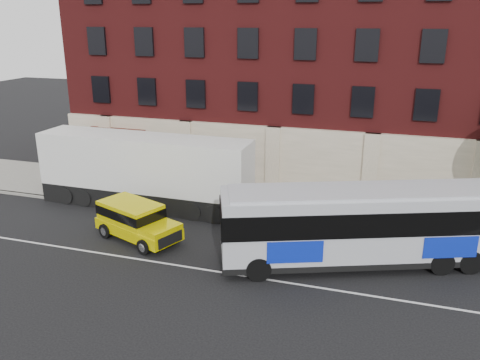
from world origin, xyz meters
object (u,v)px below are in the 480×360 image
(city_bus, at_px, (367,223))
(shipping_container, at_px, (145,172))
(sign_pole, at_px, (109,182))
(yellow_suv, at_px, (135,219))

(city_bus, distance_m, shipping_container, 13.33)
(sign_pole, xyz_separation_m, city_bus, (14.90, -2.86, 0.51))
(city_bus, bearing_deg, yellow_suv, -176.08)
(city_bus, height_order, shipping_container, shipping_container)
(sign_pole, distance_m, shipping_container, 2.24)
(sign_pole, xyz_separation_m, shipping_container, (2.05, 0.65, 0.63))
(city_bus, relative_size, yellow_suv, 2.65)
(yellow_suv, bearing_deg, city_bus, 3.92)
(yellow_suv, relative_size, shipping_container, 0.39)
(city_bus, distance_m, yellow_suv, 11.25)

